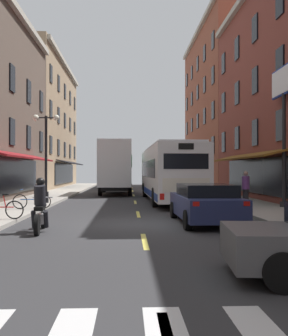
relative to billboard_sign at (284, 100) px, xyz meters
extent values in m
cube|color=#333335|center=(-7.05, -4.72, -5.34)|extent=(34.80, 80.00, 0.10)
cube|color=#DBCC4C|center=(-7.05, -8.22, -5.28)|extent=(0.14, 2.40, 0.01)
cube|color=#DBCC4C|center=(-7.05, -1.72, -5.28)|extent=(0.14, 2.40, 0.01)
cube|color=#DBCC4C|center=(-7.05, 4.78, -5.28)|extent=(0.14, 2.40, 0.01)
cube|color=#DBCC4C|center=(-7.05, 11.28, -5.28)|extent=(0.14, 2.40, 0.01)
cube|color=#DBCC4C|center=(-7.05, 17.78, -5.28)|extent=(0.14, 2.40, 0.01)
cube|color=#DBCC4C|center=(-7.05, 24.28, -5.28)|extent=(0.14, 2.40, 0.01)
cube|color=#DBCC4C|center=(-7.05, 30.78, -5.28)|extent=(0.14, 2.40, 0.01)
cube|color=#B2AD9E|center=(-14.35, 5.28, 6.51)|extent=(0.44, 19.40, 0.40)
cube|color=black|center=(-14.41, 5.28, -3.74)|extent=(0.10, 12.00, 2.10)
cube|color=maroon|center=(-13.70, 5.28, -2.54)|extent=(1.38, 11.20, 0.44)
cube|color=black|center=(-14.41, 5.28, -1.09)|extent=(0.10, 1.00, 1.60)
cube|color=black|center=(-14.41, 9.28, -1.09)|extent=(0.10, 1.00, 1.60)
cube|color=black|center=(-14.41, 13.28, -1.09)|extent=(0.10, 1.00, 1.60)
cube|color=black|center=(-14.41, 5.28, 2.11)|extent=(0.10, 1.00, 1.60)
cube|color=black|center=(-14.41, 9.28, 2.11)|extent=(0.10, 1.00, 1.60)
cube|color=black|center=(-14.41, 13.28, 2.11)|extent=(0.10, 1.00, 1.60)
cube|color=#9E8466|center=(-18.45, 25.28, 1.60)|extent=(8.00, 19.90, 13.77)
cube|color=#B2AD9E|center=(-14.35, 25.28, 8.14)|extent=(0.44, 19.40, 0.40)
cube|color=black|center=(-14.41, 25.28, -3.74)|extent=(0.10, 12.00, 2.10)
cube|color=black|center=(-13.70, 25.28, -2.54)|extent=(1.38, 11.20, 0.44)
cube|color=black|center=(-14.41, 17.28, -1.09)|extent=(0.10, 1.00, 1.60)
cube|color=black|center=(-14.41, 21.28, -1.09)|extent=(0.10, 1.00, 1.60)
cube|color=black|center=(-14.41, 25.28, -1.09)|extent=(0.10, 1.00, 1.60)
cube|color=black|center=(-14.41, 29.28, -1.09)|extent=(0.10, 1.00, 1.60)
cube|color=black|center=(-14.41, 33.28, -1.09)|extent=(0.10, 1.00, 1.60)
cube|color=black|center=(-14.41, 17.28, 2.11)|extent=(0.10, 1.00, 1.60)
cube|color=black|center=(-14.41, 21.28, 2.11)|extent=(0.10, 1.00, 1.60)
cube|color=black|center=(-14.41, 25.28, 2.11)|extent=(0.10, 1.00, 1.60)
cube|color=black|center=(-14.41, 29.28, 2.11)|extent=(0.10, 1.00, 1.60)
cube|color=black|center=(-14.41, 33.28, 2.11)|extent=(0.10, 1.00, 1.60)
cube|color=black|center=(-14.41, 17.28, 5.31)|extent=(0.10, 1.00, 1.60)
cube|color=black|center=(-14.41, 21.28, 5.31)|extent=(0.10, 1.00, 1.60)
cube|color=black|center=(-14.41, 25.28, 5.31)|extent=(0.10, 1.00, 1.60)
cube|color=black|center=(-14.41, 29.28, 5.31)|extent=(0.10, 1.00, 1.60)
cube|color=black|center=(-14.41, 33.28, 5.31)|extent=(0.10, 1.00, 1.60)
cube|color=black|center=(0.31, 5.28, -3.74)|extent=(0.10, 12.00, 2.10)
cube|color=brown|center=(-0.40, 5.28, -2.54)|extent=(1.38, 11.20, 0.44)
cube|color=black|center=(0.31, 1.28, -1.09)|extent=(0.10, 1.00, 1.60)
cube|color=black|center=(0.31, 5.28, -1.09)|extent=(0.10, 1.00, 1.60)
cube|color=black|center=(0.31, 9.28, -1.09)|extent=(0.10, 1.00, 1.60)
cube|color=black|center=(0.31, 13.28, -1.09)|extent=(0.10, 1.00, 1.60)
cube|color=black|center=(0.31, 1.28, 2.11)|extent=(0.10, 1.00, 1.60)
cube|color=black|center=(0.31, 5.28, 2.11)|extent=(0.10, 1.00, 1.60)
cube|color=black|center=(0.31, 9.28, 2.11)|extent=(0.10, 1.00, 1.60)
cube|color=black|center=(0.31, 13.28, 2.11)|extent=(0.10, 1.00, 1.60)
cube|color=black|center=(0.31, 1.28, 5.31)|extent=(0.10, 1.00, 1.60)
cube|color=black|center=(0.31, 5.28, 5.31)|extent=(0.10, 1.00, 1.60)
cube|color=black|center=(0.31, 9.28, 5.31)|extent=(0.10, 1.00, 1.60)
cube|color=black|center=(0.31, 13.28, 5.31)|extent=(0.10, 1.00, 1.60)
cube|color=brown|center=(4.35, 25.28, 3.49)|extent=(8.00, 19.90, 17.55)
cube|color=#B2AD9E|center=(0.25, 25.28, 11.91)|extent=(0.44, 19.40, 0.40)
cube|color=black|center=(0.31, 25.28, -3.74)|extent=(0.10, 12.00, 2.10)
cube|color=maroon|center=(-0.40, 25.28, -2.54)|extent=(1.38, 11.20, 0.44)
cube|color=black|center=(0.31, 17.28, -1.09)|extent=(0.10, 1.00, 1.60)
cube|color=black|center=(0.31, 21.28, -1.09)|extent=(0.10, 1.00, 1.60)
cube|color=black|center=(0.31, 25.28, -1.09)|extent=(0.10, 1.00, 1.60)
cube|color=black|center=(0.31, 29.28, -1.09)|extent=(0.10, 1.00, 1.60)
cube|color=black|center=(0.31, 33.28, -1.09)|extent=(0.10, 1.00, 1.60)
cube|color=black|center=(0.31, 17.28, 2.11)|extent=(0.10, 1.00, 1.60)
cube|color=black|center=(0.31, 21.28, 2.11)|extent=(0.10, 1.00, 1.60)
cube|color=black|center=(0.31, 25.28, 2.11)|extent=(0.10, 1.00, 1.60)
cube|color=black|center=(0.31, 29.28, 2.11)|extent=(0.10, 1.00, 1.60)
cube|color=black|center=(0.31, 33.28, 2.11)|extent=(0.10, 1.00, 1.60)
cube|color=black|center=(0.31, 17.28, 5.31)|extent=(0.10, 1.00, 1.60)
cube|color=black|center=(0.31, 21.28, 5.31)|extent=(0.10, 1.00, 1.60)
cube|color=black|center=(0.31, 25.28, 5.31)|extent=(0.10, 1.00, 1.60)
cube|color=black|center=(0.31, 29.28, 5.31)|extent=(0.10, 1.00, 1.60)
cube|color=black|center=(0.31, 33.28, 5.31)|extent=(0.10, 1.00, 1.60)
cube|color=black|center=(0.31, 17.28, 8.51)|extent=(0.10, 1.00, 1.60)
cube|color=black|center=(0.31, 21.28, 8.51)|extent=(0.10, 1.00, 1.60)
cube|color=black|center=(0.31, 25.28, 8.51)|extent=(0.10, 1.00, 1.60)
cube|color=black|center=(0.31, 29.28, 8.51)|extent=(0.10, 1.00, 1.60)
cube|color=black|center=(0.31, 33.28, 8.51)|extent=(0.10, 1.00, 1.60)
cylinder|color=black|center=(0.00, 0.00, -2.42)|extent=(0.18, 0.18, 5.46)
cylinder|color=black|center=(0.00, 0.00, -5.03)|extent=(0.40, 0.40, 0.24)
cube|color=navy|center=(0.00, 0.00, 0.92)|extent=(0.10, 2.89, 1.39)
cube|color=white|center=(-0.06, 0.00, 0.92)|extent=(0.04, 2.73, 1.23)
cube|color=white|center=(0.06, 0.00, 0.92)|extent=(0.04, 2.73, 1.23)
cube|color=white|center=(-5.00, 5.29, -3.52)|extent=(2.82, 12.48, 2.84)
cube|color=silver|center=(-5.00, 5.29, -2.04)|extent=(2.60, 11.27, 0.16)
cube|color=black|center=(-5.01, 5.59, -3.31)|extent=(2.81, 10.08, 0.96)
cube|color=#193899|center=(-5.00, 5.29, -4.69)|extent=(2.84, 12.08, 0.36)
cube|color=black|center=(-5.14, 11.46, -3.31)|extent=(2.25, 0.17, 1.10)
cube|color=black|center=(-4.86, -0.88, -2.99)|extent=(2.05, 0.17, 0.70)
cube|color=silver|center=(-4.86, -0.89, -4.08)|extent=(2.15, 0.15, 0.64)
cube|color=black|center=(-4.86, -0.89, -2.32)|extent=(0.70, 0.12, 0.28)
cube|color=red|center=(-5.96, -0.92, -4.59)|extent=(0.20, 0.08, 0.28)
cube|color=red|center=(-3.77, -0.87, -4.59)|extent=(0.20, 0.08, 0.28)
cylinder|color=black|center=(-6.27, 9.48, -4.79)|extent=(0.32, 1.01, 1.00)
cylinder|color=black|center=(-3.92, 9.53, -4.79)|extent=(0.32, 1.01, 1.00)
cylinder|color=black|center=(-6.09, 1.55, -4.79)|extent=(0.32, 1.01, 1.00)
cylinder|color=black|center=(-3.74, 1.61, -4.79)|extent=(0.32, 1.01, 1.00)
cube|color=white|center=(-8.42, 15.69, -3.74)|extent=(2.31, 2.17, 2.40)
cube|color=black|center=(-8.42, 16.74, -2.89)|extent=(2.00, 0.11, 0.80)
cube|color=silver|center=(-8.44, 11.69, -2.89)|extent=(2.42, 5.86, 3.39)
cube|color=#196633|center=(-7.22, 11.68, -2.72)|extent=(0.07, 3.51, 0.90)
cube|color=black|center=(-8.43, 12.77, -4.74)|extent=(1.92, 7.62, 0.24)
cylinder|color=black|center=(-9.52, 15.50, -4.84)|extent=(0.28, 0.90, 0.90)
cylinder|color=black|center=(-7.32, 15.49, -4.84)|extent=(0.28, 0.90, 0.90)
cylinder|color=black|center=(-9.54, 10.81, -4.84)|extent=(0.28, 0.90, 0.90)
cylinder|color=black|center=(-7.34, 10.81, -4.84)|extent=(0.28, 0.90, 0.90)
cylinder|color=black|center=(-5.14, -12.78, -4.97)|extent=(0.66, 0.28, 0.64)
cylinder|color=black|center=(-4.97, -11.01, -4.97)|extent=(0.66, 0.28, 0.64)
cube|color=navy|center=(-4.75, -4.71, -4.68)|extent=(2.00, 4.64, 0.74)
cube|color=black|center=(-4.75, -4.89, -4.11)|extent=(1.79, 2.52, 0.44)
cube|color=red|center=(-5.47, -7.00, -4.41)|extent=(0.20, 0.06, 0.14)
cube|color=red|center=(-3.93, -6.97, -4.41)|extent=(0.20, 0.06, 0.14)
cylinder|color=black|center=(-5.68, -3.13, -4.97)|extent=(0.23, 0.64, 0.64)
cylinder|color=black|center=(-3.89, -3.09, -4.97)|extent=(0.23, 0.64, 0.64)
cylinder|color=black|center=(-5.61, -6.33, -4.97)|extent=(0.23, 0.64, 0.64)
cylinder|color=black|center=(-3.82, -6.29, -4.97)|extent=(0.23, 0.64, 0.64)
cube|color=navy|center=(-8.71, 24.74, -4.70)|extent=(1.92, 4.40, 0.69)
cube|color=black|center=(-8.71, 24.57, -4.14)|extent=(1.72, 2.39, 0.49)
cube|color=red|center=(-9.40, 22.56, -4.46)|extent=(0.20, 0.06, 0.14)
cube|color=red|center=(-7.93, 22.59, -4.46)|extent=(0.20, 0.06, 0.14)
cylinder|color=black|center=(-9.61, 26.20, -4.97)|extent=(0.23, 0.64, 0.64)
cylinder|color=black|center=(-7.88, 26.24, -4.97)|extent=(0.23, 0.64, 0.64)
cylinder|color=black|center=(-9.54, 23.24, -4.97)|extent=(0.23, 0.64, 0.64)
cylinder|color=black|center=(-7.82, 23.28, -4.97)|extent=(0.23, 0.64, 0.64)
cylinder|color=black|center=(-10.23, -5.76, -4.98)|extent=(0.15, 0.63, 0.62)
cylinder|color=black|center=(-10.11, -7.21, -4.98)|extent=(0.17, 0.63, 0.62)
cylinder|color=#B2B2B7|center=(-10.22, -5.88, -4.68)|extent=(0.10, 0.33, 0.68)
ellipsoid|color=black|center=(-10.18, -6.30, -4.48)|extent=(0.37, 0.58, 0.28)
cube|color=black|center=(-10.15, -6.70, -4.55)|extent=(0.31, 0.58, 0.12)
cube|color=#B2B2B7|center=(-10.17, -6.48, -4.89)|extent=(0.27, 0.42, 0.30)
cylinder|color=#B2B2B7|center=(-10.21, -5.98, -4.27)|extent=(0.62, 0.09, 0.04)
cylinder|color=black|center=(-10.15, -6.63, -4.16)|extent=(0.38, 0.48, 0.66)
sphere|color=black|center=(-10.16, -6.52, -3.76)|extent=(0.26, 0.26, 0.26)
cylinder|color=black|center=(-10.34, -6.62, -4.89)|extent=(0.17, 0.37, 0.56)
cylinder|color=black|center=(-9.98, -6.59, -4.89)|extent=(0.17, 0.37, 0.56)
torus|color=black|center=(-11.54, -4.40, -4.82)|extent=(0.67, 0.07, 0.66)
cylinder|color=red|center=(-12.06, -4.38, -4.72)|extent=(1.00, 0.08, 0.04)
cylinder|color=red|center=(-11.88, -4.39, -4.54)|extent=(0.14, 0.04, 0.50)
cube|color=black|center=(-11.86, -4.39, -4.27)|extent=(0.20, 0.13, 0.06)
torus|color=black|center=(-12.37, -0.58, -4.82)|extent=(0.67, 0.07, 0.66)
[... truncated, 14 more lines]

